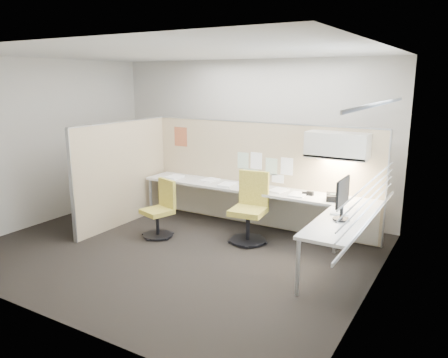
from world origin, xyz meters
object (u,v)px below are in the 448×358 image
Objects in this scene: monitor at (343,197)px; chair_right at (250,210)px; desk at (268,200)px; phone at (333,197)px; chair_left at (161,211)px.

chair_right is at bearing 72.23° from monitor.
phone is at bearing 2.55° from desk.
phone is (1.17, 0.34, 0.29)m from chair_right.
desk is 1.63m from monitor.
chair_left is at bearing -164.37° from chair_right.
monitor is at bearing -23.71° from chair_right.
monitor is at bearing -84.24° from phone.
chair_right is at bearing -118.39° from desk.
chair_left is at bearing 90.65° from monitor.
monitor is (2.85, 0.05, 0.62)m from chair_left.
chair_left is 2.91m from monitor.
chair_right is 2.00× the size of monitor.
desk is 1.70m from chair_left.
chair_right reaches higher than desk.
chair_right is at bearing 178.61° from phone.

